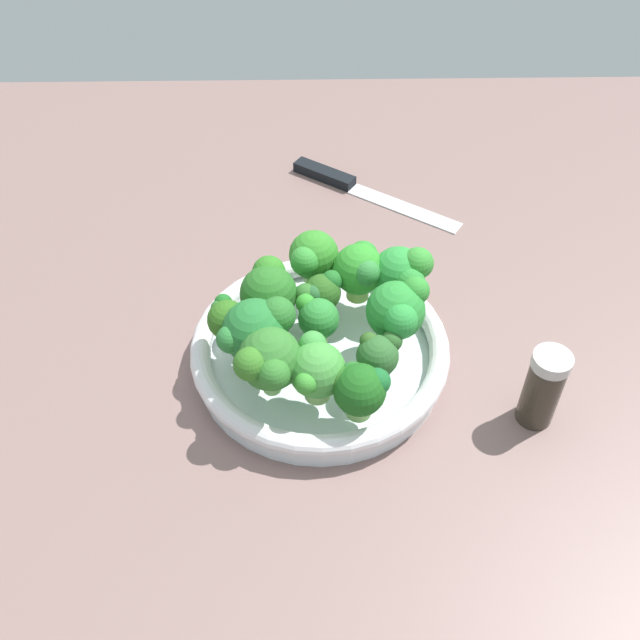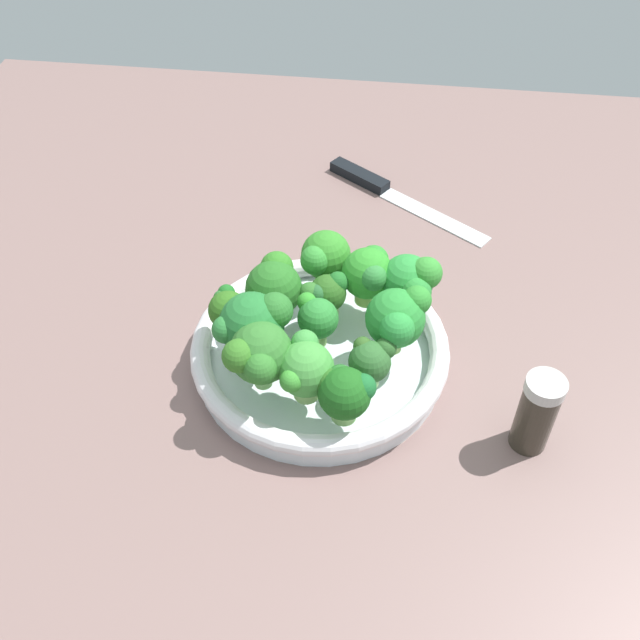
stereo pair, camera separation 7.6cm
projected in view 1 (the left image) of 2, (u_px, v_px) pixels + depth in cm
name	position (u px, v px, depth cm)	size (l,w,h in cm)	color
ground_plane	(307.00, 365.00, 83.07)	(130.00, 130.00, 2.50)	#795E5A
bowl	(320.00, 351.00, 80.12)	(28.37, 28.37, 4.02)	white
broccoli_floret_0	(269.00, 289.00, 78.55)	(6.25, 7.12, 6.87)	#8FC068
broccoli_floret_1	(311.00, 257.00, 82.49)	(5.84, 6.36, 6.60)	#8BC169
broccoli_floret_2	(321.00, 293.00, 79.22)	(4.95, 4.23, 5.35)	#9FC871
broccoli_floret_3	(317.00, 318.00, 75.91)	(4.40, 4.47, 5.85)	#80B258
broccoli_floret_4	(403.00, 274.00, 79.88)	(6.70, 6.76, 7.34)	#7DB35C
broccoli_floret_5	(317.00, 369.00, 70.59)	(5.65, 6.93, 6.78)	#99C86B
broccoli_floret_6	(257.00, 331.00, 72.99)	(7.97, 6.77, 8.11)	#9CD361
broccoli_floret_7	(227.00, 320.00, 75.38)	(4.19, 4.75, 6.17)	#9CD066
broccoli_floret_8	(268.00, 361.00, 70.13)	(6.57, 7.41, 7.85)	#99D674
broccoli_floret_9	(378.00, 355.00, 72.79)	(4.72, 4.40, 5.44)	#8FCC70
broccoli_floret_10	(359.00, 388.00, 69.45)	(5.89, 5.39, 6.17)	#7FB75E
broccoli_floret_11	(360.00, 269.00, 80.53)	(5.76, 6.49, 7.01)	#96C056
broccoli_floret_12	(398.00, 310.00, 75.07)	(6.66, 7.27, 7.80)	#96C961
knife	(352.00, 186.00, 104.40)	(23.28, 17.04, 1.50)	silver
pepper_shaker	(543.00, 388.00, 72.96)	(3.94, 3.94, 9.55)	#322C22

